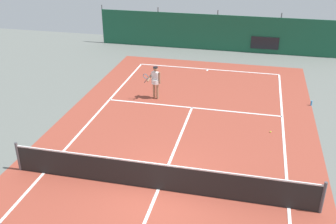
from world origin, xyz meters
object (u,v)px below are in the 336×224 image
(tennis_net, at_px, (158,176))
(parked_car, at_px, (265,33))
(tennis_player, at_px, (155,80))
(tennis_ball_near_player, at_px, (270,132))
(water_bottle, at_px, (311,103))

(tennis_net, relative_size, parked_car, 2.41)
(tennis_player, bearing_deg, tennis_net, 124.46)
(tennis_player, distance_m, parked_car, 11.96)
(tennis_ball_near_player, xyz_separation_m, water_bottle, (1.90, 3.18, 0.09))
(tennis_player, height_order, tennis_ball_near_player, tennis_player)
(tennis_ball_near_player, bearing_deg, tennis_player, 157.26)
(parked_car, xyz_separation_m, water_bottle, (2.29, -9.94, -0.72))
(tennis_ball_near_player, distance_m, parked_car, 13.15)
(tennis_net, height_order, parked_car, parked_car)
(tennis_ball_near_player, height_order, water_bottle, water_bottle)
(tennis_net, distance_m, water_bottle, 9.67)
(parked_car, height_order, water_bottle, parked_car)
(tennis_net, height_order, tennis_player, tennis_player)
(tennis_net, relative_size, tennis_player, 6.17)
(parked_car, bearing_deg, tennis_net, -99.98)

